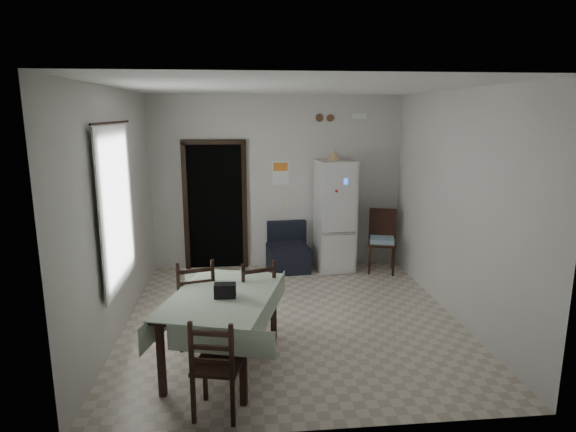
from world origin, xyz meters
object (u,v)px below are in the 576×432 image
(corner_chair, at_px, (382,242))
(fridge, at_px, (335,216))
(navy_seat, at_px, (288,247))
(dining_chair_far_right, at_px, (254,299))
(dining_chair_near_head, at_px, (218,364))
(dining_table, at_px, (224,330))
(dining_chair_far_left, at_px, (194,300))

(corner_chair, bearing_deg, fridge, -179.50)
(navy_seat, distance_m, corner_chair, 1.56)
(fridge, bearing_deg, corner_chair, -20.61)
(dining_chair_far_right, distance_m, dining_chair_near_head, 1.46)
(corner_chair, distance_m, dining_chair_far_right, 3.12)
(dining_table, relative_size, dining_chair_near_head, 1.62)
(fridge, distance_m, navy_seat, 0.94)
(dining_chair_far_right, bearing_deg, corner_chair, -151.49)
(dining_table, distance_m, dining_chair_far_right, 0.68)
(navy_seat, bearing_deg, dining_chair_near_head, -109.83)
(navy_seat, xyz_separation_m, dining_table, (-0.98, -3.02, -0.01))
(corner_chair, height_order, dining_chair_far_left, corner_chair)
(fridge, relative_size, dining_chair_far_left, 1.79)
(dining_chair_far_left, distance_m, dining_chair_far_right, 0.68)
(fridge, xyz_separation_m, dining_table, (-1.77, -3.02, -0.53))
(corner_chair, height_order, dining_table, corner_chair)
(fridge, relative_size, dining_table, 1.22)
(corner_chair, relative_size, dining_table, 0.69)
(fridge, xyz_separation_m, dining_chair_far_right, (-1.43, -2.44, -0.43))
(dining_chair_near_head, bearing_deg, dining_table, -78.80)
(dining_chair_far_right, bearing_deg, navy_seat, -121.79)
(fridge, height_order, navy_seat, fridge)
(dining_chair_far_right, height_order, dining_chair_near_head, dining_chair_far_right)
(corner_chair, distance_m, dining_chair_far_left, 3.65)
(navy_seat, bearing_deg, dining_chair_far_left, -123.56)
(dining_chair_far_left, bearing_deg, corner_chair, -156.14)
(corner_chair, bearing_deg, dining_chair_near_head, -108.90)
(navy_seat, relative_size, corner_chair, 0.78)
(fridge, bearing_deg, navy_seat, 175.04)
(dining_table, bearing_deg, dining_chair_near_head, -75.59)
(fridge, height_order, dining_table, fridge)
(dining_table, bearing_deg, corner_chair, 64.17)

